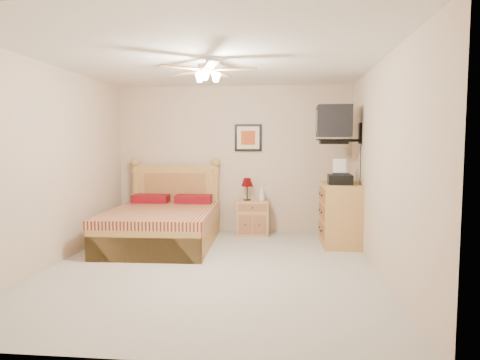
# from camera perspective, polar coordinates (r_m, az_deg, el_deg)

# --- Properties ---
(floor) EXTENTS (4.50, 4.50, 0.00)m
(floor) POSITION_cam_1_polar(r_m,az_deg,el_deg) (5.36, -3.87, -11.67)
(floor) COLOR #A5A095
(floor) RESTS_ON ground
(ceiling) EXTENTS (4.00, 4.50, 0.04)m
(ceiling) POSITION_cam_1_polar(r_m,az_deg,el_deg) (5.23, -4.04, 15.61)
(ceiling) COLOR white
(ceiling) RESTS_ON ground
(wall_back) EXTENTS (4.00, 0.04, 2.50)m
(wall_back) POSITION_cam_1_polar(r_m,az_deg,el_deg) (7.37, -0.98, 2.77)
(wall_back) COLOR #C8AE94
(wall_back) RESTS_ON ground
(wall_front) EXTENTS (4.00, 0.04, 2.50)m
(wall_front) POSITION_cam_1_polar(r_m,az_deg,el_deg) (2.96, -11.36, -0.66)
(wall_front) COLOR #C8AE94
(wall_front) RESTS_ON ground
(wall_left) EXTENTS (0.04, 4.50, 2.50)m
(wall_left) POSITION_cam_1_polar(r_m,az_deg,el_deg) (5.83, -23.73, 1.76)
(wall_left) COLOR #C8AE94
(wall_left) RESTS_ON ground
(wall_right) EXTENTS (0.04, 4.50, 2.50)m
(wall_right) POSITION_cam_1_polar(r_m,az_deg,el_deg) (5.19, 18.36, 1.58)
(wall_right) COLOR #C8AE94
(wall_right) RESTS_ON ground
(bed) EXTENTS (1.58, 2.04, 1.29)m
(bed) POSITION_cam_1_polar(r_m,az_deg,el_deg) (6.50, -10.45, -2.98)
(bed) COLOR #A67231
(bed) RESTS_ON ground
(nightstand) EXTENTS (0.54, 0.41, 0.57)m
(nightstand) POSITION_cam_1_polar(r_m,az_deg,el_deg) (7.19, 1.74, -5.02)
(nightstand) COLOR tan
(nightstand) RESTS_ON ground
(table_lamp) EXTENTS (0.25, 0.25, 0.38)m
(table_lamp) POSITION_cam_1_polar(r_m,az_deg,el_deg) (7.18, 0.96, -1.22)
(table_lamp) COLOR #590206
(table_lamp) RESTS_ON nightstand
(lotion_bottle) EXTENTS (0.10, 0.10, 0.25)m
(lotion_bottle) POSITION_cam_1_polar(r_m,az_deg,el_deg) (7.11, 2.93, -1.81)
(lotion_bottle) COLOR silver
(lotion_bottle) RESTS_ON nightstand
(framed_picture) EXTENTS (0.46, 0.04, 0.46)m
(framed_picture) POSITION_cam_1_polar(r_m,az_deg,el_deg) (7.32, 1.10, 5.65)
(framed_picture) COLOR black
(framed_picture) RESTS_ON wall_back
(dresser) EXTENTS (0.56, 0.80, 0.93)m
(dresser) POSITION_cam_1_polar(r_m,az_deg,el_deg) (6.58, 13.27, -4.51)
(dresser) COLOR #AA7E3A
(dresser) RESTS_ON ground
(fax_machine) EXTENTS (0.36, 0.38, 0.37)m
(fax_machine) POSITION_cam_1_polar(r_m,az_deg,el_deg) (6.39, 13.21, 1.08)
(fax_machine) COLOR black
(fax_machine) RESTS_ON dresser
(magazine_lower) EXTENTS (0.23, 0.29, 0.03)m
(magazine_lower) POSITION_cam_1_polar(r_m,az_deg,el_deg) (6.73, 12.59, -0.18)
(magazine_lower) COLOR beige
(magazine_lower) RESTS_ON dresser
(magazine_upper) EXTENTS (0.24, 0.31, 0.02)m
(magazine_upper) POSITION_cam_1_polar(r_m,az_deg,el_deg) (6.72, 12.61, 0.02)
(magazine_upper) COLOR tan
(magazine_upper) RESTS_ON magazine_lower
(wall_tv) EXTENTS (0.56, 0.46, 0.58)m
(wall_tv) POSITION_cam_1_polar(r_m,az_deg,el_deg) (6.47, 13.73, 7.28)
(wall_tv) COLOR black
(wall_tv) RESTS_ON wall_right
(ceiling_fan) EXTENTS (1.14, 1.14, 0.28)m
(ceiling_fan) POSITION_cam_1_polar(r_m,az_deg,el_deg) (5.01, -4.43, 14.45)
(ceiling_fan) COLOR silver
(ceiling_fan) RESTS_ON ceiling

